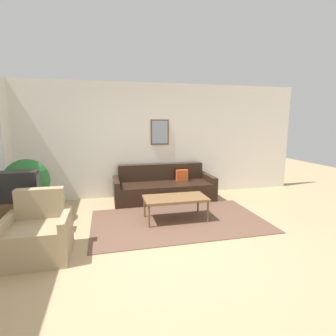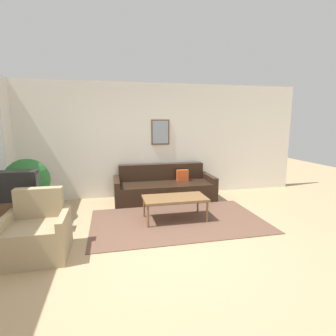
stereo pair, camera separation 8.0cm
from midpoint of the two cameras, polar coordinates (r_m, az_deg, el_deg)
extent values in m
plane|color=tan|center=(4.07, -0.45, -16.13)|extent=(16.00, 16.00, 0.00)
cube|color=brown|center=(4.90, 1.85, -11.42)|extent=(3.11, 1.85, 0.01)
cube|color=white|center=(6.34, -6.03, 5.94)|extent=(8.00, 0.06, 2.70)
cube|color=brown|center=(6.36, -2.18, 7.80)|extent=(0.44, 0.03, 0.60)
cube|color=#8999A8|center=(6.34, -2.15, 7.80)|extent=(0.38, 0.01, 0.54)
cube|color=black|center=(6.10, -1.22, -5.11)|extent=(2.05, 0.90, 0.41)
cube|color=black|center=(6.34, -1.90, -0.82)|extent=(2.05, 0.20, 0.39)
cube|color=black|center=(5.95, -11.50, -4.99)|extent=(0.12, 0.90, 0.55)
cube|color=black|center=(6.39, 8.33, -3.86)|extent=(0.12, 0.90, 0.55)
cube|color=#D15123|center=(6.24, 2.69, -1.66)|extent=(0.28, 0.10, 0.28)
cube|color=brown|center=(4.82, 1.14, -6.58)|extent=(1.15, 0.60, 0.04)
cylinder|color=brown|center=(4.54, -4.67, -10.58)|extent=(0.04, 0.04, 0.40)
cylinder|color=brown|center=(4.81, 8.19, -9.46)|extent=(0.04, 0.04, 0.40)
cylinder|color=brown|center=(5.03, -5.60, -8.53)|extent=(0.04, 0.04, 0.40)
cylinder|color=brown|center=(5.27, 6.10, -7.66)|extent=(0.04, 0.04, 0.40)
cube|color=brown|center=(4.83, -30.08, -9.51)|extent=(0.67, 0.52, 0.58)
cube|color=black|center=(4.69, -30.64, -3.45)|extent=(0.63, 0.28, 0.46)
cube|color=black|center=(4.61, -26.84, -3.36)|extent=(0.01, 0.23, 0.36)
cube|color=tan|center=(4.02, -27.01, -14.04)|extent=(0.64, 0.76, 0.46)
cube|color=tan|center=(4.15, -26.55, -6.81)|extent=(0.64, 0.16, 0.42)
cube|color=tan|center=(4.10, -32.13, -13.12)|extent=(0.09, 0.76, 0.58)
cube|color=tan|center=(3.93, -21.80, -13.28)|extent=(0.09, 0.76, 0.58)
cylinder|color=slate|center=(5.42, -28.20, -9.39)|extent=(0.21, 0.21, 0.21)
cylinder|color=#51381E|center=(5.35, -28.40, -7.16)|extent=(0.04, 0.04, 0.23)
sphere|color=#28662D|center=(5.25, -28.80, -2.50)|extent=(0.77, 0.77, 0.77)
cylinder|color=beige|center=(5.82, -28.26, -8.08)|extent=(0.30, 0.30, 0.21)
cylinder|color=#51381E|center=(5.77, -28.40, -6.48)|extent=(0.04, 0.04, 0.13)
sphere|color=#3D8442|center=(5.71, -28.60, -4.17)|extent=(0.42, 0.42, 0.42)
camera|label=1|loc=(0.04, -90.42, -0.07)|focal=28.00mm
camera|label=2|loc=(0.04, 89.58, 0.07)|focal=28.00mm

